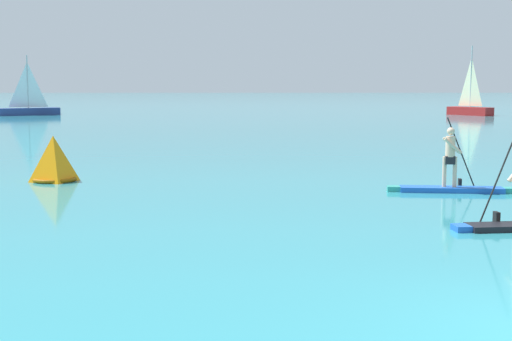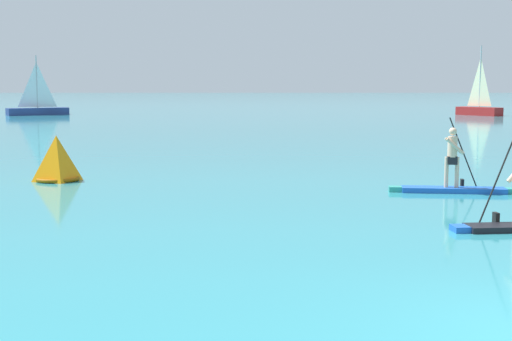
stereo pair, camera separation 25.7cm
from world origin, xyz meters
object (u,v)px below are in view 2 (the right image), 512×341
paddleboarder_far_right (454,180)px  race_marker_buoy (57,160)px  sailboat_right_horizon (479,107)px  sailboat_left_horizon (38,107)px

paddleboarder_far_right → race_marker_buoy: bearing=174.9°
sailboat_right_horizon → race_marker_buoy: bearing=-65.0°
race_marker_buoy → sailboat_left_horizon: (-14.60, 46.12, 0.08)m
paddleboarder_far_right → sailboat_right_horizon: 50.14m
paddleboarder_far_right → sailboat_left_horizon: 54.96m
race_marker_buoy → paddleboarder_far_right: bearing=-11.3°
paddleboarder_far_right → sailboat_left_horizon: bearing=124.5°
paddleboarder_far_right → race_marker_buoy: paddleboarder_far_right is taller
sailboat_left_horizon → sailboat_right_horizon: bearing=-32.4°
paddleboarder_far_right → sailboat_right_horizon: (14.97, 47.85, 0.48)m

